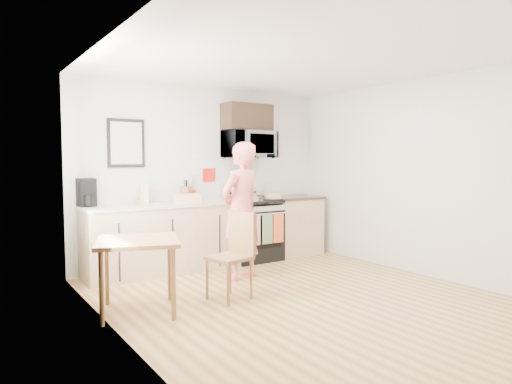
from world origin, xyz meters
TOP-DOWN VIEW (x-y plane):
  - floor at (0.00, 0.00)m, footprint 4.60×4.60m
  - back_wall at (0.00, 2.30)m, footprint 4.00×0.04m
  - left_wall at (-2.00, 0.00)m, footprint 0.04×4.60m
  - right_wall at (2.00, 0.00)m, footprint 0.04×4.60m
  - ceiling at (0.00, 0.00)m, footprint 4.00×4.60m
  - window at (-1.96, 0.80)m, footprint 0.06×1.40m
  - cabinet_left at (-0.80, 2.00)m, footprint 2.10×0.60m
  - countertop_left at (-0.80, 2.00)m, footprint 2.14×0.64m
  - cabinet_right at (1.43, 2.00)m, footprint 0.84×0.60m
  - countertop_right at (1.43, 2.00)m, footprint 0.88×0.64m
  - range at (0.63, 1.98)m, footprint 0.76×0.70m
  - microwave at (0.63, 2.08)m, footprint 0.76×0.51m
  - upper_cabinet at (0.63, 2.12)m, footprint 0.76×0.35m
  - wall_art at (-1.20, 2.28)m, footprint 0.50×0.04m
  - wall_trivet at (0.05, 2.28)m, footprint 0.20×0.02m
  - person at (-0.10, 1.15)m, footprint 0.74×0.59m
  - dining_table at (-1.65, 0.60)m, footprint 0.88×0.88m
  - chair at (-0.55, 0.49)m, footprint 0.52×0.48m
  - knife_block at (-0.39, 2.14)m, footprint 0.14×0.16m
  - utensil_crock at (-0.27, 2.20)m, footprint 0.12×0.12m
  - fruit_bowl at (-1.04, 2.13)m, footprint 0.26×0.26m
  - milk_carton at (-1.04, 2.07)m, footprint 0.13×0.13m
  - coffee_maker at (-1.75, 2.19)m, footprint 0.21×0.30m
  - bread_bag at (-0.50, 1.86)m, footprint 0.35×0.19m
  - cake at (0.91, 1.83)m, footprint 0.30×0.30m
  - kettle at (0.53, 2.20)m, footprint 0.21×0.21m
  - pot at (0.48, 1.75)m, footprint 0.19×0.33m

SIDE VIEW (x-z plane):
  - floor at x=0.00m, z-range 0.00..0.00m
  - range at x=0.63m, z-range -0.14..1.02m
  - cabinet_left at x=-0.80m, z-range 0.00..0.90m
  - cabinet_right at x=1.43m, z-range 0.00..0.90m
  - chair at x=-0.55m, z-range 0.14..1.09m
  - dining_table at x=-1.65m, z-range 0.28..1.02m
  - person at x=-0.10m, z-range 0.00..1.76m
  - countertop_left at x=-0.80m, z-range 0.90..0.94m
  - countertop_right at x=1.43m, z-range 0.90..0.94m
  - cake at x=0.91m, z-range 0.92..1.02m
  - pot at x=0.48m, z-range 0.93..1.02m
  - fruit_bowl at x=-1.04m, z-range 0.93..1.04m
  - bread_bag at x=-0.50m, z-range 0.94..1.06m
  - kettle at x=0.53m, z-range 0.91..1.17m
  - knife_block at x=-0.39m, z-range 0.94..1.15m
  - milk_carton at x=-1.04m, z-range 0.94..1.22m
  - utensil_crock at x=-0.27m, z-range 0.90..1.27m
  - coffee_maker at x=-1.75m, z-range 0.93..1.28m
  - back_wall at x=0.00m, z-range 0.00..2.60m
  - left_wall at x=-2.00m, z-range 0.00..2.60m
  - right_wall at x=2.00m, z-range 0.00..2.60m
  - wall_trivet at x=0.05m, z-range 1.20..1.40m
  - window at x=-1.96m, z-range 0.80..2.30m
  - wall_art at x=-1.20m, z-range 1.43..2.08m
  - microwave at x=0.63m, z-range 1.55..1.97m
  - upper_cabinet at x=0.63m, z-range 1.98..2.38m
  - ceiling at x=0.00m, z-range 2.58..2.62m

